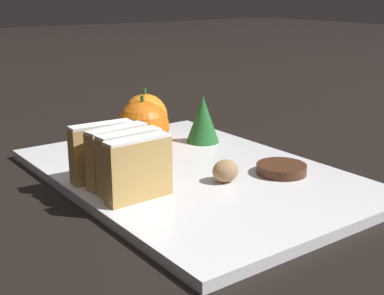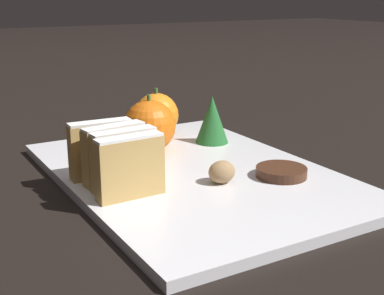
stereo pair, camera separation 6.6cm
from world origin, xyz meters
name	(u,v)px [view 1 (the left image)]	position (x,y,z in m)	size (l,w,h in m)	color
ground_plane	(192,179)	(0.00, 0.00, 0.00)	(6.00, 6.00, 0.00)	black
serving_platter	(192,175)	(0.00, 0.00, 0.01)	(0.31, 0.44, 0.01)	white
stollen_slice_front	(138,169)	(-0.10, -0.04, 0.05)	(0.08, 0.02, 0.07)	tan
stollen_slice_second	(130,162)	(-0.10, -0.02, 0.05)	(0.08, 0.02, 0.07)	tan
stollen_slice_third	(118,156)	(-0.10, 0.01, 0.05)	(0.08, 0.03, 0.07)	tan
stollen_slice_fourth	(102,152)	(-0.11, 0.04, 0.05)	(0.08, 0.02, 0.07)	tan
orange_near	(145,116)	(0.04, 0.17, 0.05)	(0.07, 0.07, 0.08)	orange
orange_far	(143,127)	(-0.01, 0.10, 0.05)	(0.07, 0.07, 0.08)	orange
walnut	(225,171)	(0.01, -0.06, 0.03)	(0.03, 0.03, 0.03)	#9E7A51
chocolate_cookie	(281,169)	(0.08, -0.08, 0.02)	(0.06, 0.06, 0.01)	#472819
evergreen_sprig	(203,119)	(0.09, 0.10, 0.05)	(0.05, 0.05, 0.07)	#23662D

